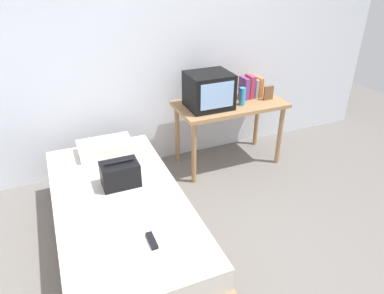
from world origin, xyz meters
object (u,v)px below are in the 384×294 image
(picture_frame, at_px, (268,93))
(remote_dark, at_px, (152,241))
(book_row, at_px, (251,87))
(pillow, at_px, (105,147))
(tv, at_px, (209,90))
(bed, at_px, (122,222))
(handbag, at_px, (120,174))
(water_bottle, at_px, (242,96))
(desk, at_px, (230,111))
(magazine, at_px, (112,233))

(picture_frame, height_order, remote_dark, picture_frame)
(book_row, bearing_deg, pillow, -174.25)
(book_row, xyz_separation_m, picture_frame, (0.14, -0.14, -0.04))
(tv, xyz_separation_m, picture_frame, (0.69, -0.06, -0.10))
(bed, bearing_deg, book_row, 28.49)
(tv, distance_m, picture_frame, 0.70)
(picture_frame, bearing_deg, handbag, -161.28)
(water_bottle, xyz_separation_m, handbag, (-1.44, -0.58, -0.25))
(desk, relative_size, water_bottle, 6.19)
(book_row, height_order, remote_dark, book_row)
(water_bottle, xyz_separation_m, magazine, (-1.63, -1.13, -0.35))
(water_bottle, relative_size, remote_dark, 1.20)
(water_bottle, bearing_deg, magazine, -145.19)
(picture_frame, bearing_deg, magazine, -149.63)
(remote_dark, bearing_deg, water_bottle, 43.09)
(water_bottle, bearing_deg, desk, 130.36)
(tv, relative_size, handbag, 1.47)
(tv, bearing_deg, remote_dark, -127.17)
(desk, bearing_deg, remote_dark, -133.03)
(water_bottle, bearing_deg, pillow, -179.90)
(magazine, bearing_deg, picture_frame, 30.37)
(water_bottle, xyz_separation_m, picture_frame, (0.34, 0.02, -0.02))
(magazine, bearing_deg, handbag, 70.76)
(handbag, height_order, magazine, handbag)
(tv, bearing_deg, desk, 4.68)
(book_row, xyz_separation_m, handbag, (-1.64, -0.75, -0.27))
(bed, relative_size, book_row, 8.06)
(bed, xyz_separation_m, picture_frame, (1.83, 0.77, 0.57))
(tv, bearing_deg, handbag, -148.78)
(handbag, bearing_deg, water_bottle, 22.05)
(remote_dark, bearing_deg, bed, 99.60)
(bed, bearing_deg, handbag, 71.67)
(desk, xyz_separation_m, book_row, (0.28, 0.06, 0.21))
(book_row, relative_size, magazine, 0.86)
(bed, bearing_deg, magazine, -109.65)
(tv, relative_size, pillow, 0.88)
(bed, relative_size, remote_dark, 12.82)
(tv, bearing_deg, bed, -144.00)
(bed, distance_m, book_row, 2.02)
(water_bottle, relative_size, book_row, 0.76)
(desk, distance_m, tv, 0.38)
(book_row, xyz_separation_m, remote_dark, (-1.60, -1.48, -0.36))
(handbag, bearing_deg, book_row, 24.51)
(picture_frame, relative_size, handbag, 0.51)
(bed, height_order, magazine, magazine)
(water_bottle, distance_m, pillow, 1.48)
(bed, relative_size, magazine, 6.90)
(remote_dark, bearing_deg, handbag, 92.88)
(book_row, bearing_deg, picture_frame, -46.16)
(handbag, bearing_deg, tv, 31.22)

